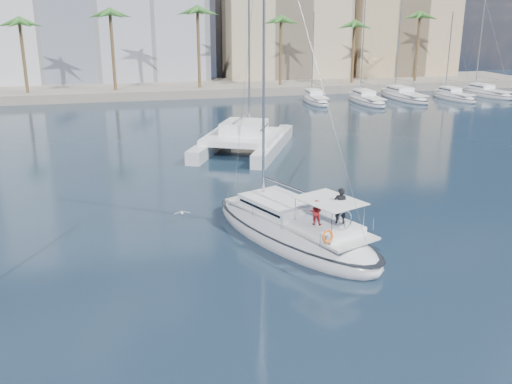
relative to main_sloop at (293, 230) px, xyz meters
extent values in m
plane|color=black|center=(-2.54, -1.68, -0.55)|extent=(160.00, 160.00, 0.00)
cube|color=gray|center=(-2.54, 59.32, 0.05)|extent=(120.00, 14.00, 1.20)
cube|color=tan|center=(19.46, 68.32, 9.45)|extent=(20.00, 14.00, 20.00)
cube|color=tan|center=(39.46, 66.32, 8.45)|extent=(18.00, 12.00, 18.00)
cylinder|color=brown|center=(-2.54, 55.32, 4.70)|extent=(0.44, 0.44, 10.50)
sphere|color=#336A27|center=(-2.54, 55.32, 9.95)|extent=(3.60, 3.60, 3.60)
cylinder|color=brown|center=(31.46, 55.32, 4.70)|extent=(0.44, 0.44, 10.50)
sphere|color=#336A27|center=(31.46, 55.32, 9.95)|extent=(3.60, 3.60, 3.60)
ellipsoid|color=silver|center=(0.00, 0.01, -0.18)|extent=(8.29, 12.95, 2.57)
ellipsoid|color=black|center=(0.00, 0.01, 0.19)|extent=(8.37, 13.07, 0.18)
cube|color=silver|center=(0.09, -0.21, 0.80)|extent=(6.08, 9.65, 0.12)
cube|color=white|center=(-0.45, 1.11, 1.16)|extent=(3.97, 4.74, 0.60)
cube|color=black|center=(-0.45, 1.11, 1.18)|extent=(3.81, 4.31, 0.14)
cylinder|color=#B7BABF|center=(-0.98, 2.43, 8.97)|extent=(0.15, 0.15, 16.23)
cylinder|color=#B7BABF|center=(-0.05, 0.12, 2.36)|extent=(1.97, 4.67, 0.11)
cube|color=white|center=(0.98, -2.42, 1.04)|extent=(3.34, 3.75, 0.36)
cube|color=silver|center=(1.02, -2.53, 2.41)|extent=(3.34, 3.75, 0.04)
torus|color=silver|center=(1.42, -3.52, 1.71)|extent=(0.91, 0.41, 0.96)
torus|color=#FF5D0D|center=(0.20, -4.53, 1.41)|extent=(0.66, 0.42, 0.64)
imported|color=black|center=(1.56, -2.60, 2.12)|extent=(0.77, 0.62, 1.81)
imported|color=maroon|center=(0.36, -2.49, 1.85)|extent=(0.77, 0.72, 1.26)
cube|color=silver|center=(-0.19, 22.22, 0.00)|extent=(6.90, 12.11, 1.10)
cube|color=silver|center=(4.52, 19.84, 0.00)|extent=(6.90, 12.11, 1.10)
cube|color=white|center=(1.88, 20.45, 0.75)|extent=(8.46, 9.01, 0.50)
cube|color=white|center=(2.17, 21.03, 1.45)|extent=(4.93, 5.07, 1.00)
cube|color=black|center=(2.17, 21.03, 1.50)|extent=(4.72, 4.62, 0.18)
cylinder|color=#B7BABF|center=(3.04, 22.77, 9.58)|extent=(0.18, 0.18, 17.28)
ellipsoid|color=silver|center=(-5.41, 3.89, 0.09)|extent=(0.19, 0.36, 0.17)
sphere|color=silver|center=(-5.41, 4.06, 0.11)|extent=(0.09, 0.09, 0.09)
cube|color=gray|center=(-5.66, 3.89, 0.12)|extent=(0.41, 0.15, 0.10)
cube|color=gray|center=(-5.15, 3.89, 0.12)|extent=(0.41, 0.15, 0.10)
camera|label=1|loc=(-8.71, -26.92, 11.10)|focal=40.00mm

